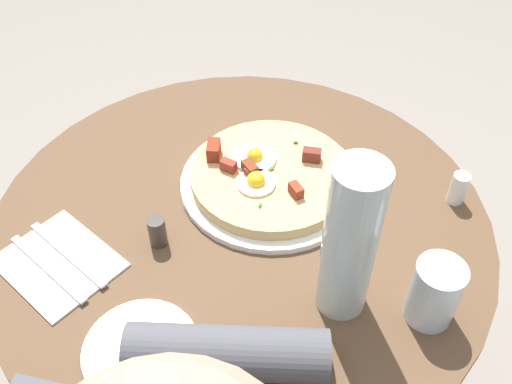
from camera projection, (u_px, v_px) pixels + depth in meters
dining_table at (242, 277)px, 1.05m from camera, size 0.82×0.82×0.70m
pizza_plate at (271, 182)px, 0.98m from camera, size 0.31×0.31×0.01m
breakfast_pizza at (270, 174)px, 0.97m from camera, size 0.28×0.28×0.05m
bread_plate at (141, 350)px, 0.76m from camera, size 0.16×0.16×0.01m
napkin at (59, 263)px, 0.86m from camera, size 0.22×0.20×0.00m
fork at (68, 254)px, 0.87m from camera, size 0.16×0.10×0.00m
knife at (48, 268)px, 0.85m from camera, size 0.16×0.10×0.00m
water_glass at (434, 292)px, 0.77m from camera, size 0.07×0.07×0.10m
water_bottle at (350, 242)px, 0.73m from camera, size 0.07×0.07×0.26m
salt_shaker at (458, 188)px, 0.94m from camera, size 0.03×0.03×0.06m
pepper_shaker at (157, 231)px, 0.88m from camera, size 0.03×0.03×0.05m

